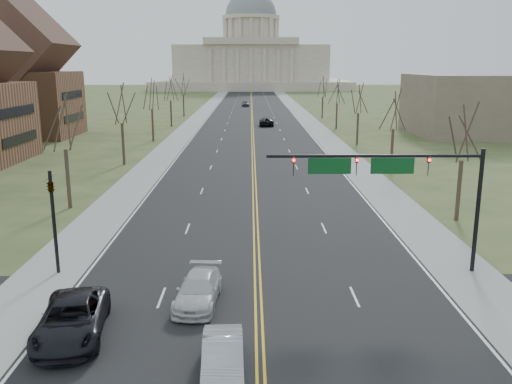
{
  "coord_description": "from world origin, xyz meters",
  "views": [
    {
      "loc": [
        -0.38,
        -15.96,
        11.77
      ],
      "look_at": [
        0.0,
        20.95,
        3.0
      ],
      "focal_mm": 38.0,
      "sensor_mm": 36.0,
      "label": 1
    }
  ],
  "objects_px": {
    "signal_left": "(53,211)",
    "car_far_sb": "(246,104)",
    "car_sb_outer_lead": "(72,319)",
    "car_far_nb": "(266,121)",
    "signal_mast": "(391,174)",
    "car_sb_inner_second": "(198,290)",
    "car_sb_inner_lead": "(223,359)"
  },
  "relations": [
    {
      "from": "signal_left",
      "to": "car_far_sb",
      "type": "bearing_deg",
      "value": 85.51
    },
    {
      "from": "car_sb_outer_lead",
      "to": "car_far_sb",
      "type": "height_order",
      "value": "car_sb_outer_lead"
    },
    {
      "from": "car_sb_outer_lead",
      "to": "car_far_nb",
      "type": "distance_m",
      "value": 84.28
    },
    {
      "from": "signal_mast",
      "to": "car_far_sb",
      "type": "distance_m",
      "value": 124.98
    },
    {
      "from": "signal_left",
      "to": "car_sb_inner_second",
      "type": "distance_m",
      "value": 9.93
    },
    {
      "from": "signal_mast",
      "to": "car_far_sb",
      "type": "bearing_deg",
      "value": 94.21
    },
    {
      "from": "car_far_nb",
      "to": "signal_left",
      "type": "bearing_deg",
      "value": 79.46
    },
    {
      "from": "car_sb_inner_second",
      "to": "car_far_sb",
      "type": "height_order",
      "value": "car_far_sb"
    },
    {
      "from": "car_sb_inner_lead",
      "to": "car_far_nb",
      "type": "height_order",
      "value": "car_far_nb"
    },
    {
      "from": "car_sb_inner_second",
      "to": "car_far_sb",
      "type": "xyz_separation_m",
      "value": [
        1.28,
        128.74,
        0.08
      ]
    },
    {
      "from": "car_sb_inner_lead",
      "to": "car_sb_inner_second",
      "type": "xyz_separation_m",
      "value": [
        -1.55,
        6.54,
        -0.03
      ]
    },
    {
      "from": "car_sb_inner_lead",
      "to": "car_sb_inner_second",
      "type": "bearing_deg",
      "value": 100.85
    },
    {
      "from": "car_sb_inner_lead",
      "to": "car_far_sb",
      "type": "distance_m",
      "value": 135.29
    },
    {
      "from": "car_far_sb",
      "to": "car_sb_inner_second",
      "type": "bearing_deg",
      "value": -96.12
    },
    {
      "from": "car_far_sb",
      "to": "car_far_nb",
      "type": "bearing_deg",
      "value": -90.28
    },
    {
      "from": "signal_mast",
      "to": "car_far_sb",
      "type": "relative_size",
      "value": 2.59
    },
    {
      "from": "car_far_nb",
      "to": "car_far_sb",
      "type": "height_order",
      "value": "car_far_nb"
    },
    {
      "from": "car_far_nb",
      "to": "car_far_sb",
      "type": "xyz_separation_m",
      "value": [
        -4.47,
        48.54,
        -0.0
      ]
    },
    {
      "from": "signal_mast",
      "to": "signal_left",
      "type": "relative_size",
      "value": 2.02
    },
    {
      "from": "signal_left",
      "to": "car_far_nb",
      "type": "distance_m",
      "value": 77.37
    },
    {
      "from": "signal_left",
      "to": "car_sb_inner_second",
      "type": "height_order",
      "value": "signal_left"
    },
    {
      "from": "car_far_nb",
      "to": "car_sb_inner_second",
      "type": "bearing_deg",
      "value": 85.97
    },
    {
      "from": "signal_mast",
      "to": "car_sb_inner_second",
      "type": "xyz_separation_m",
      "value": [
        -10.46,
        -4.2,
        -5.03
      ]
    },
    {
      "from": "car_far_sb",
      "to": "signal_left",
      "type": "bearing_deg",
      "value": -100.03
    },
    {
      "from": "signal_left",
      "to": "car_sb_inner_second",
      "type": "xyz_separation_m",
      "value": [
        8.49,
        -4.2,
        -2.99
      ]
    },
    {
      "from": "car_sb_inner_second",
      "to": "car_far_sb",
      "type": "bearing_deg",
      "value": 94.06
    },
    {
      "from": "car_far_sb",
      "to": "signal_mast",
      "type": "bearing_deg",
      "value": -91.33
    },
    {
      "from": "car_far_nb",
      "to": "car_far_sb",
      "type": "bearing_deg",
      "value": -84.66
    },
    {
      "from": "car_sb_outer_lead",
      "to": "car_far_sb",
      "type": "xyz_separation_m",
      "value": [
        6.53,
        132.1,
        -0.03
      ]
    },
    {
      "from": "car_sb_outer_lead",
      "to": "car_far_sb",
      "type": "bearing_deg",
      "value": 79.53
    },
    {
      "from": "car_sb_inner_lead",
      "to": "car_sb_outer_lead",
      "type": "bearing_deg",
      "value": 152.42
    },
    {
      "from": "signal_left",
      "to": "car_sb_inner_lead",
      "type": "relative_size",
      "value": 1.33
    }
  ]
}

